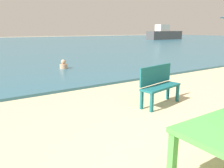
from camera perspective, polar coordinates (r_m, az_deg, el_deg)
name	(u,v)px	position (r m, az deg, el deg)	size (l,w,h in m)	color
bench_teal_center	(159,83)	(5.55, 11.64, 0.29)	(1.25, 0.58, 0.95)	#196066
swimmer_person	(64,65)	(10.39, -12.07, 4.66)	(0.34, 0.34, 0.41)	tan
boat_sailboat	(164,34)	(42.02, 12.97, 12.11)	(7.01, 1.91, 2.55)	#4C4C4C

